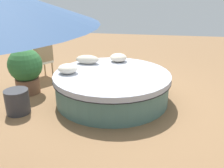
% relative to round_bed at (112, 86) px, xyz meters
% --- Properties ---
extents(ground_plane, '(16.00, 16.00, 0.00)m').
position_rel_round_bed_xyz_m(ground_plane, '(0.00, 0.00, -0.32)').
color(ground_plane, olive).
extents(round_bed, '(2.49, 2.49, 0.62)m').
position_rel_round_bed_xyz_m(round_bed, '(0.00, 0.00, 0.00)').
color(round_bed, '#4C726B').
rests_on(round_bed, ground_plane).
extents(throw_pillow_0, '(0.41, 0.40, 0.20)m').
position_rel_round_bed_xyz_m(throw_pillow_0, '(-0.02, -0.88, 0.40)').
color(throw_pillow_0, beige).
rests_on(throw_pillow_0, round_bed).
extents(throw_pillow_1, '(0.55, 0.29, 0.20)m').
position_rel_round_bed_xyz_m(throw_pillow_1, '(0.68, -0.60, 0.40)').
color(throw_pillow_1, beige).
rests_on(throw_pillow_1, round_bed).
extents(throw_pillow_2, '(0.42, 0.37, 0.20)m').
position_rel_round_bed_xyz_m(throw_pillow_2, '(0.92, 0.14, 0.40)').
color(throw_pillow_2, silver).
rests_on(throw_pillow_2, round_bed).
extents(patio_chair, '(0.71, 0.72, 0.98)m').
position_rel_round_bed_xyz_m(patio_chair, '(2.05, -1.08, 0.24)').
color(patio_chair, '#997A56').
rests_on(patio_chair, ground_plane).
extents(planter, '(0.77, 0.77, 1.06)m').
position_rel_round_bed_xyz_m(planter, '(2.00, -0.09, 0.27)').
color(planter, brown).
rests_on(planter, ground_plane).
extents(side_table, '(0.46, 0.46, 0.48)m').
position_rel_round_bed_xyz_m(side_table, '(1.73, 0.88, -0.08)').
color(side_table, '#333338').
rests_on(side_table, ground_plane).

